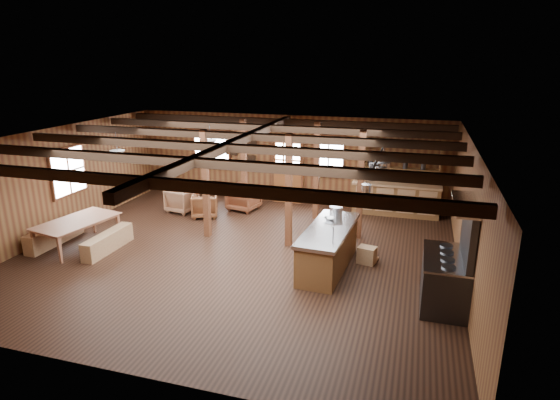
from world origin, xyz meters
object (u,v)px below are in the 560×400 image
Objects in this scene: armchair_b at (244,197)px; armchair_c at (182,200)px; dining_table at (79,234)px; armchair_a at (205,205)px; kitchen_island at (328,248)px; commercial_range at (448,272)px.

armchair_c is at bearing 32.99° from armchair_b.
dining_table is 3.58m from armchair_a.
kitchen_island is 3.24× the size of armchair_c.
armchair_a is 1.29m from armchair_b.
armchair_c is at bearing 154.34° from commercial_range.
kitchen_island is at bearing 127.38° from armchair_a.
armchair_b is at bearing 143.11° from commercial_range.
kitchen_island reaches higher than armchair_c.
kitchen_island is 6.12m from dining_table.
kitchen_island is 2.63m from commercial_range.
commercial_range is 2.71× the size of armchair_a.
armchair_a is at bearing 153.19° from kitchen_island.
armchair_b is 1.88m from armchair_c.
commercial_range is at bearing 130.86° from armchair_a.
kitchen_island reaches higher than dining_table.
armchair_a is 0.87× the size of armchair_b.
kitchen_island is at bearing 144.70° from armchair_b.
armchair_b is (0.87, 0.94, 0.05)m from armchair_a.
armchair_c reaches higher than armchair_a.
dining_table is 2.27× the size of armchair_b.
armchair_c is (-5.01, 2.66, -0.12)m from kitchen_island.
armchair_a is (-6.60, 3.36, -0.31)m from commercial_range.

